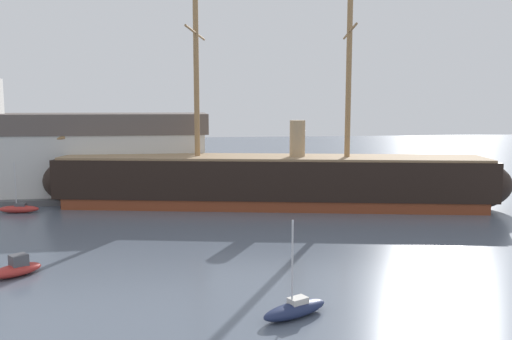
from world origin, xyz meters
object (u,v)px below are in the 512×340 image
Objects in this scene: motorboat_distant_centre at (243,187)px; dockside_warehouse_left at (13,156)px; sailboat_far_left at (19,208)px; tall_ship at (271,180)px; motorboat_mid_left at (16,269)px; sailboat_near_centre at (295,309)px.

motorboat_distant_centre is 0.06× the size of dockside_warehouse_left.
sailboat_far_left is 1.74× the size of motorboat_distant_centre.
tall_ship reaches higher than motorboat_mid_left.
sailboat_near_centre is at bearing -57.18° from dockside_warehouse_left.
sailboat_near_centre reaches higher than motorboat_mid_left.
tall_ship is 18.15× the size of motorboat_distant_centre.
dockside_warehouse_left is at bearing 160.27° from tall_ship.
motorboat_mid_left is 26.61m from sailboat_far_left.
motorboat_mid_left is 0.65× the size of sailboat_far_left.
sailboat_near_centre is 45.81m from sailboat_far_left.
tall_ship is at bearing -0.91° from sailboat_far_left.
motorboat_distant_centre is at bearing 98.88° from tall_ship.
motorboat_distant_centre is at bearing 87.06° from sailboat_near_centre.
sailboat_near_centre is 50.21m from motorboat_distant_centre.
sailboat_far_left is (-32.29, 0.51, -2.97)m from tall_ship.
sailboat_near_centre is 1.51× the size of motorboat_mid_left.
motorboat_mid_left is 40.24m from dockside_warehouse_left.
dockside_warehouse_left is at bearing 106.67° from motorboat_mid_left.
dockside_warehouse_left reaches higher than motorboat_distant_centre.
motorboat_mid_left reaches higher than motorboat_distant_centre.
sailboat_far_left is (-7.23, 25.61, -0.06)m from motorboat_mid_left.
dockside_warehouse_left reaches higher than sailboat_far_left.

